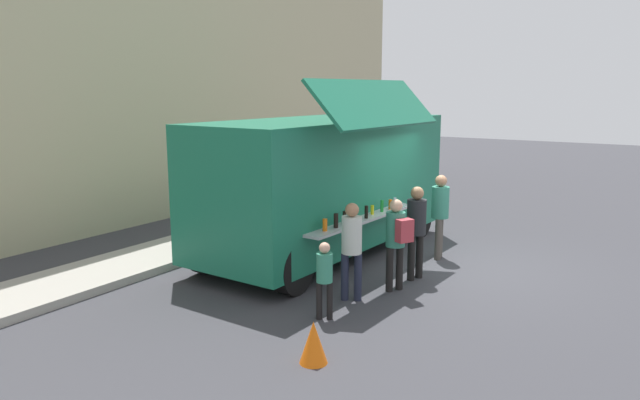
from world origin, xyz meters
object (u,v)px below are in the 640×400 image
(food_truck_main, at_px, (326,181))
(customer_front_ordering, at_px, (416,224))
(customer_mid_with_backpack, at_px, (397,236))
(trash_bin, at_px, (327,194))
(customer_extra_browsing, at_px, (440,209))
(traffic_cone_orange, at_px, (313,342))
(child_near_queue, at_px, (324,274))
(customer_rear_waiting, at_px, (352,243))

(food_truck_main, height_order, customer_front_ordering, food_truck_main)
(customer_mid_with_backpack, bearing_deg, trash_bin, -20.21)
(customer_front_ordering, distance_m, customer_extra_browsing, 1.51)
(customer_mid_with_backpack, relative_size, customer_extra_browsing, 0.93)
(traffic_cone_orange, bearing_deg, food_truck_main, 30.40)
(traffic_cone_orange, xyz_separation_m, customer_mid_with_backpack, (3.01, 0.29, 0.70))
(food_truck_main, xyz_separation_m, child_near_queue, (-3.09, -1.92, -0.83))
(trash_bin, bearing_deg, customer_extra_browsing, -122.62)
(customer_mid_with_backpack, height_order, customer_rear_waiting, customer_rear_waiting)
(customer_front_ordering, height_order, customer_mid_with_backpack, customer_front_ordering)
(food_truck_main, height_order, customer_extra_browsing, food_truck_main)
(traffic_cone_orange, relative_size, customer_rear_waiting, 0.34)
(customer_front_ordering, bearing_deg, customer_rear_waiting, 92.25)
(traffic_cone_orange, relative_size, child_near_queue, 0.46)
(customer_front_ordering, relative_size, customer_rear_waiting, 1.05)
(customer_rear_waiting, relative_size, customer_extra_browsing, 0.94)
(child_near_queue, bearing_deg, trash_bin, -0.47)
(trash_bin, height_order, customer_extra_browsing, customer_extra_browsing)
(trash_bin, bearing_deg, customer_mid_with_backpack, -138.22)
(food_truck_main, distance_m, child_near_queue, 3.73)
(food_truck_main, xyz_separation_m, customer_mid_with_backpack, (-1.37, -2.28, -0.57))
(customer_rear_waiting, relative_size, child_near_queue, 1.36)
(child_near_queue, bearing_deg, customer_front_ordering, -40.53)
(customer_rear_waiting, distance_m, child_near_queue, 0.96)
(food_truck_main, bearing_deg, child_near_queue, -145.71)
(child_near_queue, bearing_deg, food_truck_main, -0.32)
(traffic_cone_orange, distance_m, child_near_queue, 1.51)
(traffic_cone_orange, height_order, child_near_queue, child_near_queue)
(food_truck_main, height_order, customer_mid_with_backpack, food_truck_main)
(customer_rear_waiting, bearing_deg, trash_bin, 8.25)
(trash_bin, xyz_separation_m, child_near_queue, (-6.87, -4.24, 0.24))
(customer_front_ordering, height_order, customer_extra_browsing, customer_extra_browsing)
(food_truck_main, bearing_deg, trash_bin, 34.00)
(food_truck_main, xyz_separation_m, traffic_cone_orange, (-4.38, -2.57, -1.26))
(customer_rear_waiting, bearing_deg, customer_mid_with_backpack, -54.67)
(food_truck_main, relative_size, child_near_queue, 5.30)
(trash_bin, xyz_separation_m, customer_mid_with_backpack, (-5.15, -4.60, 0.51))
(trash_bin, relative_size, customer_extra_browsing, 0.55)
(food_truck_main, relative_size, customer_front_ordering, 3.70)
(customer_front_ordering, bearing_deg, traffic_cone_orange, 111.79)
(food_truck_main, relative_size, traffic_cone_orange, 11.45)
(traffic_cone_orange, distance_m, customer_front_ordering, 3.87)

